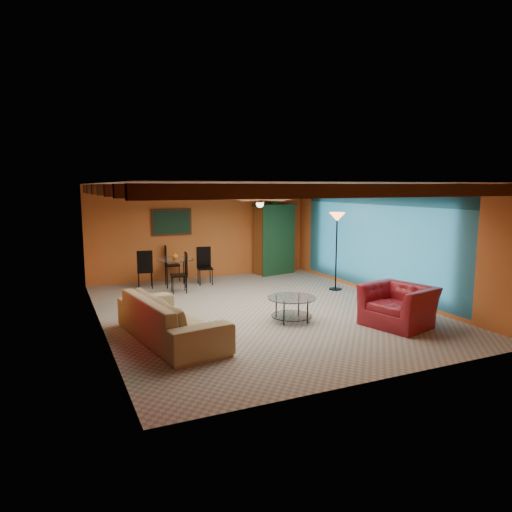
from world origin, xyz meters
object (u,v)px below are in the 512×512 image
sofa (171,318)px  vase (175,245)px  potted_plant (275,199)px  dining_table (175,267)px  armoire (275,240)px  coffee_table (292,309)px  armchair (398,306)px  floor_lamp (336,251)px

sofa → vase: (1.18, 4.23, 0.73)m
potted_plant → dining_table: bearing=-169.5°
dining_table → armoire: size_ratio=0.96×
coffee_table → potted_plant: potted_plant is taller
armchair → floor_lamp: floor_lamp is taller
armchair → floor_lamp: size_ratio=0.60×
armchair → dining_table: 6.01m
potted_plant → coffee_table: bearing=-112.7°
sofa → potted_plant: bearing=-51.6°
coffee_table → vase: 4.39m
vase → armchair: bearing=-60.4°
floor_lamp → armoire: bearing=98.7°
armoire → vase: bearing=178.5°
coffee_table → armoire: bearing=67.3°
armchair → vase: 6.05m
sofa → dining_table: 4.40m
dining_table → floor_lamp: floor_lamp is taller
coffee_table → floor_lamp: floor_lamp is taller
sofa → armchair: (4.16, -0.99, 0.00)m
floor_lamp → sofa: bearing=-156.2°
sofa → armchair: 4.27m
potted_plant → sofa: bearing=-132.5°
sofa → potted_plant: potted_plant is taller
vase → dining_table: bearing=0.0°
dining_table → floor_lamp: 4.25m
dining_table → armoire: (3.24, 0.60, 0.51)m
sofa → floor_lamp: size_ratio=1.33×
floor_lamp → potted_plant: bearing=98.7°
coffee_table → floor_lamp: (2.38, 2.00, 0.75)m
sofa → floor_lamp: 5.32m
sofa → dining_table: bearing=-24.7°
armoire → potted_plant: potted_plant is taller
sofa → coffee_table: size_ratio=2.77×
dining_table → vase: 0.60m
armoire → coffee_table: bearing=-124.8°
dining_table → potted_plant: 3.74m
floor_lamp → potted_plant: size_ratio=4.49×
armchair → coffee_table: size_ratio=1.25×
dining_table → armoire: bearing=10.5°
armchair → coffee_table: bearing=-138.8°
armchair → vase: vase is taller
coffee_table → floor_lamp: 3.21m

